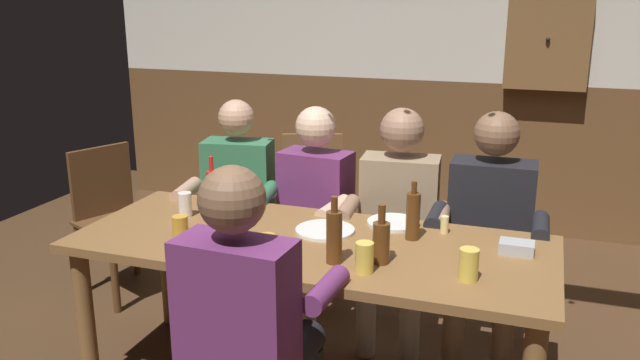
{
  "coord_description": "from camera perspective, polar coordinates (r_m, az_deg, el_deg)",
  "views": [
    {
      "loc": [
        0.92,
        -2.37,
        1.76
      ],
      "look_at": [
        0.0,
        0.24,
        0.97
      ],
      "focal_mm": 36.63,
      "sensor_mm": 36.0,
      "label": 1
    }
  ],
  "objects": [
    {
      "name": "back_wall_wainscot",
      "position": [
        5.23,
        8.74,
        2.52
      ],
      "size": [
        5.25,
        0.12,
        1.13
      ],
      "primitive_type": "cube",
      "color": "brown",
      "rests_on": "ground_plane"
    },
    {
      "name": "dining_table",
      "position": [
        2.88,
        -0.83,
        -7.02
      ],
      "size": [
        2.08,
        0.84,
        0.73
      ],
      "color": "brown",
      "rests_on": "ground_plane"
    },
    {
      "name": "person_0",
      "position": [
        3.69,
        -7.43,
        -1.56
      ],
      "size": [
        0.56,
        0.56,
        1.2
      ],
      "rotation": [
        0.0,
        0.0,
        3.31
      ],
      "color": "#33724C",
      "rests_on": "ground_plane"
    },
    {
      "name": "person_1",
      "position": [
        3.52,
        -0.89,
        -2.26
      ],
      "size": [
        0.54,
        0.54,
        1.19
      ],
      "rotation": [
        0.0,
        0.0,
        3.04
      ],
      "color": "#6B2D66",
      "rests_on": "ground_plane"
    },
    {
      "name": "person_2",
      "position": [
        3.39,
        6.8,
        -2.87
      ],
      "size": [
        0.56,
        0.55,
        1.21
      ],
      "rotation": [
        0.0,
        0.0,
        3.24
      ],
      "color": "#997F60",
      "rests_on": "ground_plane"
    },
    {
      "name": "person_3",
      "position": [
        3.33,
        14.58,
        -3.64
      ],
      "size": [
        0.56,
        0.53,
        1.22
      ],
      "rotation": [
        0.0,
        0.0,
        3.16
      ],
      "color": "black",
      "rests_on": "ground_plane"
    },
    {
      "name": "person_4",
      "position": [
        2.33,
        -6.29,
        -11.71
      ],
      "size": [
        0.55,
        0.54,
        1.24
      ],
      "rotation": [
        0.0,
        0.0,
        -0.05
      ],
      "color": "#6B2D66",
      "rests_on": "ground_plane"
    },
    {
      "name": "chair_empty_near_right",
      "position": [
        4.13,
        -17.5,
        -2.96
      ],
      "size": [
        0.57,
        0.57,
        0.88
      ],
      "rotation": [
        0.0,
        0.0,
        -1.96
      ],
      "color": "brown",
      "rests_on": "ground_plane"
    },
    {
      "name": "chair_empty_far_end",
      "position": [
        4.27,
        -0.66,
        -1.59
      ],
      "size": [
        0.56,
        0.56,
        0.88
      ],
      "rotation": [
        0.0,
        0.0,
        -2.8
      ],
      "color": "brown",
      "rests_on": "ground_plane"
    },
    {
      "name": "table_candle",
      "position": [
        2.97,
        10.82,
        -3.86
      ],
      "size": [
        0.04,
        0.04,
        0.08
      ],
      "primitive_type": "cylinder",
      "color": "#F9E08C",
      "rests_on": "dining_table"
    },
    {
      "name": "condiment_caddy",
      "position": [
        2.82,
        16.8,
        -5.66
      ],
      "size": [
        0.14,
        0.1,
        0.05
      ],
      "primitive_type": "cube",
      "color": "#B2B7BC",
      "rests_on": "dining_table"
    },
    {
      "name": "plate_0",
      "position": [
        3.06,
        6.44,
        -3.72
      ],
      "size": [
        0.25,
        0.25,
        0.01
      ],
      "primitive_type": "cylinder",
      "color": "white",
      "rests_on": "dining_table"
    },
    {
      "name": "plate_1",
      "position": [
        2.94,
        0.44,
        -4.42
      ],
      "size": [
        0.27,
        0.27,
        0.01
      ],
      "primitive_type": "cylinder",
      "color": "white",
      "rests_on": "dining_table"
    },
    {
      "name": "bottle_0",
      "position": [
        2.58,
        1.25,
        -4.9
      ],
      "size": [
        0.06,
        0.06,
        0.28
      ],
      "color": "#593314",
      "rests_on": "dining_table"
    },
    {
      "name": "bottle_1",
      "position": [
        2.85,
        8.13,
        -3.07
      ],
      "size": [
        0.06,
        0.06,
        0.26
      ],
      "color": "#593314",
      "rests_on": "dining_table"
    },
    {
      "name": "bottle_2",
      "position": [
        2.59,
        5.36,
        -5.32
      ],
      "size": [
        0.07,
        0.07,
        0.24
      ],
      "color": "#593314",
      "rests_on": "dining_table"
    },
    {
      "name": "bottle_3",
      "position": [
        3.37,
        -9.4,
        -0.48
      ],
      "size": [
        0.05,
        0.05,
        0.24
      ],
      "color": "red",
      "rests_on": "dining_table"
    },
    {
      "name": "pint_glass_0",
      "position": [
        2.89,
        -12.1,
        -4.15
      ],
      "size": [
        0.07,
        0.07,
        0.11
      ],
      "primitive_type": "cylinder",
      "color": "gold",
      "rests_on": "dining_table"
    },
    {
      "name": "pint_glass_1",
      "position": [
        3.2,
        -11.7,
        -2.11
      ],
      "size": [
        0.06,
        0.06,
        0.12
      ],
      "primitive_type": "cylinder",
      "color": "white",
      "rests_on": "dining_table"
    },
    {
      "name": "pint_glass_2",
      "position": [
        2.52,
        3.91,
        -6.77
      ],
      "size": [
        0.07,
        0.07,
        0.12
      ],
      "primitive_type": "cylinder",
      "color": "#E5C64C",
      "rests_on": "dining_table"
    },
    {
      "name": "pint_glass_3",
      "position": [
        2.51,
        12.86,
        -7.22
      ],
      "size": [
        0.07,
        0.07,
        0.12
      ],
      "primitive_type": "cylinder",
      "color": "#E5C64C",
      "rests_on": "dining_table"
    },
    {
      "name": "pint_glass_4",
      "position": [
        2.53,
        -4.62,
        -6.34
      ],
      "size": [
        0.06,
        0.06,
        0.15
      ],
      "primitive_type": "cylinder",
      "color": "gold",
      "rests_on": "dining_table"
    },
    {
      "name": "wall_dart_cabinet",
      "position": [
        4.89,
        19.31,
        11.57
      ],
      "size": [
        0.56,
        0.15,
        0.7
      ],
      "color": "brown"
    }
  ]
}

